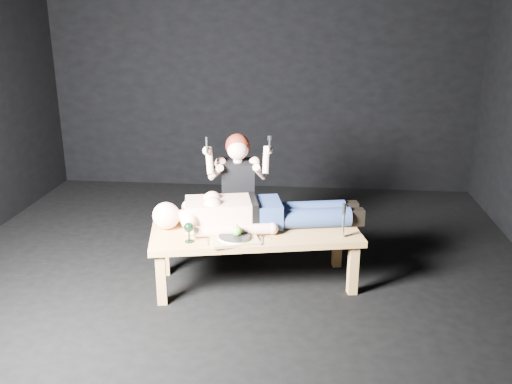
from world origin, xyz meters
TOP-DOWN VIEW (x-y plane):
  - ground at (0.00, 0.00)m, footprint 5.00×5.00m
  - back_wall at (0.00, 2.50)m, footprint 5.00×0.00m
  - table at (0.18, -0.06)m, footprint 1.69×0.91m
  - lying_man at (0.21, 0.07)m, footprint 1.71×0.83m
  - kneeling_woman at (-0.02, 0.51)m, footprint 0.70×0.76m
  - serving_tray at (0.05, -0.26)m, footprint 0.40×0.34m
  - plate at (0.05, -0.26)m, footprint 0.29×0.29m
  - apple at (0.07, -0.25)m, footprint 0.07×0.07m
  - goblet at (-0.28, -0.32)m, footprint 0.09×0.09m
  - fork_flat at (-0.15, -0.29)m, footprint 0.03×0.17m
  - knife_flat at (0.25, -0.23)m, footprint 0.02×0.17m
  - spoon_flat at (0.25, -0.16)m, footprint 0.15×0.10m
  - carving_knife at (0.85, -0.11)m, footprint 0.04×0.04m

SIDE VIEW (x-z plane):
  - ground at x=0.00m, z-range 0.00..0.00m
  - table at x=0.18m, z-range 0.00..0.45m
  - fork_flat at x=-0.15m, z-range 0.45..0.46m
  - knife_flat at x=0.25m, z-range 0.45..0.46m
  - spoon_flat at x=0.25m, z-range 0.45..0.46m
  - serving_tray at x=0.05m, z-range 0.45..0.47m
  - plate at x=0.05m, z-range 0.47..0.49m
  - apple at x=0.07m, z-range 0.49..0.56m
  - goblet at x=-0.28m, z-range 0.45..0.60m
  - kneeling_woman at x=-0.02m, z-range 0.00..1.14m
  - carving_knife at x=0.85m, z-range 0.45..0.71m
  - lying_man at x=0.21m, z-range 0.45..0.72m
  - back_wall at x=0.00m, z-range -1.00..4.00m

